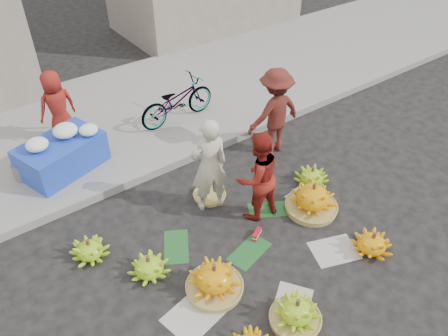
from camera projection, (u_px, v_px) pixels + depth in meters
ground at (246, 240)px, 6.42m from camera, size 80.00×80.00×0.00m
curb at (170, 163)px, 7.78m from camera, size 40.00×0.25×0.15m
sidewalk at (119, 114)px, 9.12m from camera, size 40.00×4.00×0.12m
newspaper_scatter at (283, 276)px, 5.91m from camera, size 3.20×1.80×0.00m
banana_leaves at (233, 235)px, 6.50m from camera, size 2.00×1.00×0.00m
banana_bunch_0 at (214, 279)px, 5.60m from camera, size 0.85×0.85×0.50m
banana_bunch_2 at (296, 313)px, 5.26m from camera, size 0.68×0.68×0.43m
banana_bunch_3 at (372, 243)px, 6.18m from camera, size 0.73×0.73×0.35m
banana_bunch_4 at (312, 198)px, 6.79m from camera, size 0.92×0.92×0.53m
banana_bunch_5 at (312, 176)px, 7.37m from camera, size 0.64×0.64×0.34m
banana_bunch_6 at (149, 266)px, 5.85m from camera, size 0.62×0.62×0.35m
banana_bunch_7 at (90, 249)px, 6.10m from camera, size 0.67×0.67×0.33m
basket_spare at (210, 195)px, 7.16m from camera, size 0.66×0.66×0.06m
incense_stack at (257, 234)px, 6.45m from camera, size 0.23×0.17×0.09m
vendor_cream at (209, 166)px, 6.52m from camera, size 0.66×0.50×1.61m
vendor_red at (257, 177)px, 6.41m from camera, size 0.76×0.61×1.49m
man_striped at (275, 112)px, 7.72m from camera, size 1.09×0.66×1.63m
flower_table at (62, 153)px, 7.39m from camera, size 1.54×1.21×0.78m
grey_bucket at (21, 171)px, 7.28m from camera, size 0.27×0.27×0.30m
flower_vendor at (57, 107)px, 7.87m from camera, size 0.71×0.50×1.38m
bicycle at (177, 101)px, 8.57m from camera, size 0.68×1.68×0.87m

